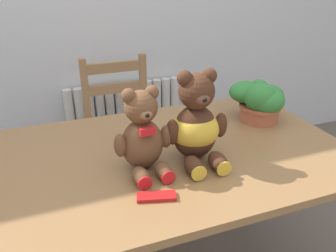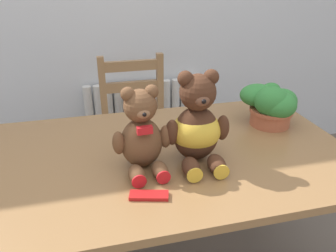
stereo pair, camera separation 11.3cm
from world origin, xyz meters
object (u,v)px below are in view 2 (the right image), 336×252
object	(u,v)px
teddy_bear_right	(197,126)
potted_plant	(272,104)
wooden_chair_behind	(137,131)
teddy_bear_left	(142,134)
chocolate_bar	(149,195)

from	to	relation	value
teddy_bear_right	potted_plant	size ratio (longest dim) A/B	1.37
wooden_chair_behind	teddy_bear_left	size ratio (longest dim) A/B	3.02
wooden_chair_behind	chocolate_bar	xyz separation A→B (m)	(-0.11, -0.99, 0.28)
teddy_bear_left	wooden_chair_behind	bearing A→B (deg)	-99.34
wooden_chair_behind	potted_plant	size ratio (longest dim) A/B	3.65
teddy_bear_left	chocolate_bar	distance (m)	0.21
teddy_bear_right	potted_plant	distance (m)	0.46
teddy_bear_left	chocolate_bar	xyz separation A→B (m)	(-0.01, -0.18, -0.12)
wooden_chair_behind	potted_plant	bearing A→B (deg)	130.05
potted_plant	chocolate_bar	xyz separation A→B (m)	(-0.62, -0.38, -0.09)
teddy_bear_left	potted_plant	world-z (taller)	teddy_bear_left
wooden_chair_behind	teddy_bear_left	bearing A→B (deg)	83.32
potted_plant	chocolate_bar	world-z (taller)	potted_plant
chocolate_bar	wooden_chair_behind	bearing A→B (deg)	83.77
teddy_bear_right	chocolate_bar	world-z (taller)	teddy_bear_right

